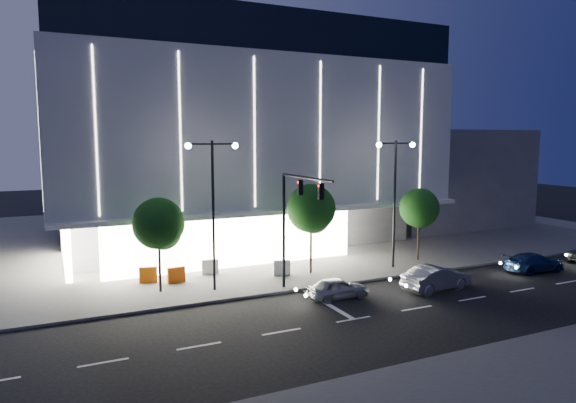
# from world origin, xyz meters

# --- Properties ---
(ground) EXTENTS (160.00, 160.00, 0.00)m
(ground) POSITION_xyz_m (0.00, 0.00, 0.00)
(ground) COLOR black
(ground) RESTS_ON ground
(sidewalk_museum) EXTENTS (70.00, 40.00, 0.15)m
(sidewalk_museum) POSITION_xyz_m (5.00, 24.00, 0.07)
(sidewalk_museum) COLOR #474747
(sidewalk_museum) RESTS_ON ground
(museum) EXTENTS (30.00, 25.80, 18.00)m
(museum) POSITION_xyz_m (2.98, 22.31, 9.27)
(museum) COLOR #4C4C51
(museum) RESTS_ON ground
(annex_building) EXTENTS (16.00, 20.00, 10.00)m
(annex_building) POSITION_xyz_m (26.00, 24.00, 5.00)
(annex_building) COLOR #4C4C51
(annex_building) RESTS_ON ground
(traffic_mast) EXTENTS (0.33, 5.89, 7.07)m
(traffic_mast) POSITION_xyz_m (1.00, 3.34, 5.03)
(traffic_mast) COLOR black
(traffic_mast) RESTS_ON ground
(street_lamp_west) EXTENTS (3.16, 0.36, 9.00)m
(street_lamp_west) POSITION_xyz_m (-3.00, 6.00, 5.96)
(street_lamp_west) COLOR black
(street_lamp_west) RESTS_ON ground
(street_lamp_east) EXTENTS (3.16, 0.36, 9.00)m
(street_lamp_east) POSITION_xyz_m (10.00, 6.00, 5.96)
(street_lamp_east) COLOR black
(street_lamp_east) RESTS_ON ground
(tree_left) EXTENTS (3.02, 3.02, 5.72)m
(tree_left) POSITION_xyz_m (-5.97, 7.02, 4.03)
(tree_left) COLOR black
(tree_left) RESTS_ON ground
(tree_mid) EXTENTS (3.25, 3.25, 6.15)m
(tree_mid) POSITION_xyz_m (4.03, 7.02, 4.33)
(tree_mid) COLOR black
(tree_mid) RESTS_ON ground
(tree_right) EXTENTS (2.91, 2.91, 5.51)m
(tree_right) POSITION_xyz_m (13.03, 7.02, 3.88)
(tree_right) COLOR black
(tree_right) RESTS_ON ground
(car_lead) EXTENTS (3.64, 1.52, 1.23)m
(car_lead) POSITION_xyz_m (3.00, 1.79, 0.61)
(car_lead) COLOR #999CA0
(car_lead) RESTS_ON ground
(car_second) EXTENTS (4.68, 2.03, 1.50)m
(car_second) POSITION_xyz_m (9.30, 0.75, 0.75)
(car_second) COLOR #97999E
(car_second) RESTS_ON ground
(car_third) EXTENTS (4.52, 2.01, 1.29)m
(car_third) POSITION_xyz_m (18.39, 1.32, 0.64)
(car_third) COLOR navy
(car_third) RESTS_ON ground
(barrier_a) EXTENTS (1.13, 0.49, 1.00)m
(barrier_a) POSITION_xyz_m (-6.31, 9.24, 0.65)
(barrier_a) COLOR #D1590B
(barrier_a) RESTS_ON sidewalk_museum
(barrier_b) EXTENTS (1.13, 0.42, 1.00)m
(barrier_b) POSITION_xyz_m (-2.23, 9.54, 0.65)
(barrier_b) COLOR silver
(barrier_b) RESTS_ON sidewalk_museum
(barrier_c) EXTENTS (1.11, 0.31, 1.00)m
(barrier_c) POSITION_xyz_m (-4.72, 8.45, 0.65)
(barrier_c) COLOR #E24F0C
(barrier_c) RESTS_ON sidewalk_museum
(barrier_d) EXTENTS (1.13, 0.52, 1.00)m
(barrier_d) POSITION_xyz_m (2.00, 7.31, 0.65)
(barrier_d) COLOR silver
(barrier_d) RESTS_ON sidewalk_museum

